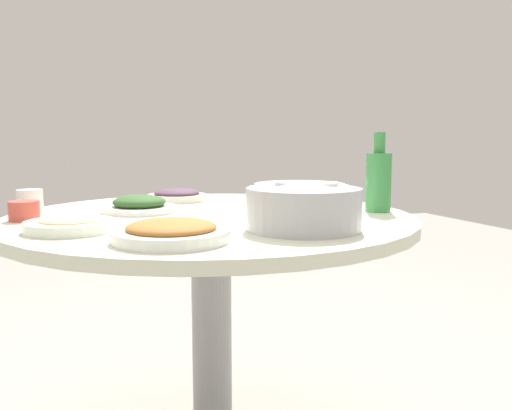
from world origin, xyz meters
TOP-DOWN VIEW (x-y plane):
  - round_dining_table at (0.00, 0.00)m, footprint 1.13×1.13m
  - rice_bowl at (-0.31, -0.13)m, footprint 0.27×0.27m
  - soup_bowl at (0.15, -0.35)m, footprint 0.30×0.32m
  - dish_noodles at (-0.13, 0.38)m, footprint 0.21×0.21m
  - dish_greens at (0.13, 0.18)m, footprint 0.22×0.22m
  - dish_eggplant at (0.36, 0.01)m, footprint 0.20×0.20m
  - dish_tofu_braise at (-0.34, 0.19)m, footprint 0.25×0.25m
  - green_bottle at (-0.11, -0.47)m, footprint 0.07×0.07m
  - tea_cup_near at (0.08, 0.48)m, footprint 0.08×0.08m
  - tea_cup_far at (0.23, 0.47)m, footprint 0.07×0.07m

SIDE VIEW (x-z plane):
  - round_dining_table at x=0.00m, z-range 0.24..0.96m
  - dish_noodles at x=-0.13m, z-range 0.72..0.76m
  - dish_eggplant at x=0.36m, z-range 0.72..0.76m
  - dish_greens at x=0.13m, z-range 0.72..0.77m
  - dish_tofu_braise at x=-0.34m, z-range 0.72..0.77m
  - tea_cup_near at x=0.08m, z-range 0.72..0.78m
  - soup_bowl at x=0.15m, z-range 0.72..0.79m
  - tea_cup_far at x=0.23m, z-range 0.72..0.79m
  - rice_bowl at x=-0.31m, z-range 0.72..0.83m
  - green_bottle at x=-0.11m, z-range 0.70..0.93m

